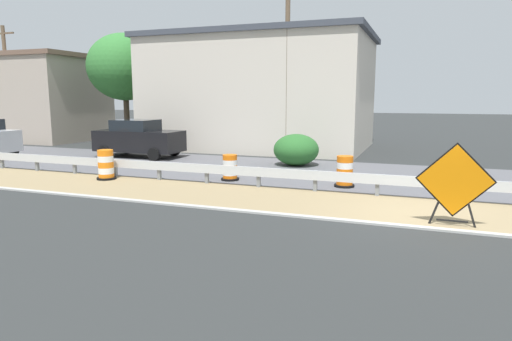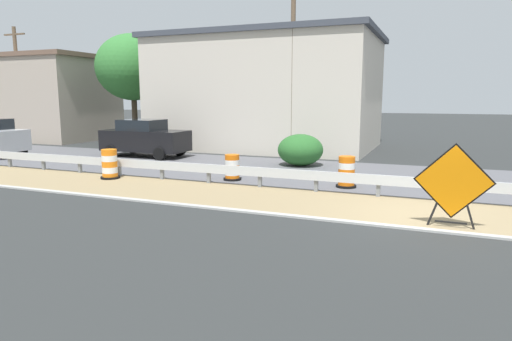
# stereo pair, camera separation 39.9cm
# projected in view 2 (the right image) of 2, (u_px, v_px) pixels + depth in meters

# --- Properties ---
(ground_plane) EXTENTS (160.00, 160.00, 0.00)m
(ground_plane) POSITION_uv_depth(u_px,v_px,m) (420.00, 217.00, 11.83)
(ground_plane) COLOR #2B2D2D
(median_dirt_strip) EXTENTS (3.45, 120.00, 0.01)m
(median_dirt_strip) POSITION_uv_depth(u_px,v_px,m) (420.00, 212.00, 12.31)
(median_dirt_strip) COLOR #8E7A56
(median_dirt_strip) RESTS_ON ground
(far_lane_asphalt) EXTENTS (7.11, 120.00, 0.00)m
(far_lane_asphalt) POSITION_uv_depth(u_px,v_px,m) (426.00, 179.00, 17.14)
(far_lane_asphalt) COLOR #56565B
(far_lane_asphalt) RESTS_ON ground
(curb_near_edge) EXTENTS (0.20, 120.00, 0.11)m
(curb_near_edge) POSITION_uv_depth(u_px,v_px,m) (417.00, 230.00, 10.64)
(curb_near_edge) COLOR #ADADA8
(curb_near_edge) RESTS_ON ground
(guardrail_median) EXTENTS (0.18, 50.36, 0.71)m
(guardrail_median) POSITION_uv_depth(u_px,v_px,m) (316.00, 177.00, 14.82)
(guardrail_median) COLOR silver
(guardrail_median) RESTS_ON ground
(warning_sign_diamond) EXTENTS (0.07, 1.83, 2.06)m
(warning_sign_diamond) POSITION_uv_depth(u_px,v_px,m) (453.00, 184.00, 10.69)
(warning_sign_diamond) COLOR black
(warning_sign_diamond) RESTS_ON ground
(traffic_barrel_nearest) EXTENTS (0.71, 0.71, 1.09)m
(traffic_barrel_nearest) POSITION_uv_depth(u_px,v_px,m) (346.00, 173.00, 15.61)
(traffic_barrel_nearest) COLOR orange
(traffic_barrel_nearest) RESTS_ON ground
(traffic_barrel_close) EXTENTS (0.68, 0.68, 0.97)m
(traffic_barrel_close) POSITION_uv_depth(u_px,v_px,m) (232.00, 169.00, 16.98)
(traffic_barrel_close) COLOR orange
(traffic_barrel_close) RESTS_ON ground
(traffic_barrel_mid) EXTENTS (0.73, 0.73, 1.14)m
(traffic_barrel_mid) POSITION_uv_depth(u_px,v_px,m) (110.00, 165.00, 17.28)
(traffic_barrel_mid) COLOR orange
(traffic_barrel_mid) RESTS_ON ground
(car_mid_far_lane) EXTENTS (2.15, 4.55, 1.95)m
(car_mid_far_lane) POSITION_uv_depth(u_px,v_px,m) (145.00, 138.00, 23.62)
(car_mid_far_lane) COLOR black
(car_mid_far_lane) RESTS_ON ground
(roadside_shop_near) EXTENTS (9.08, 13.30, 6.80)m
(roadside_shop_near) POSITION_uv_depth(u_px,v_px,m) (268.00, 92.00, 27.85)
(roadside_shop_near) COLOR beige
(roadside_shop_near) RESTS_ON ground
(roadside_shop_far) EXTENTS (6.69, 14.13, 6.10)m
(roadside_shop_far) POSITION_uv_depth(u_px,v_px,m) (23.00, 98.00, 34.25)
(roadside_shop_far) COLOR #AD9E8E
(roadside_shop_far) RESTS_ON ground
(utility_pole_near) EXTENTS (0.24, 1.80, 8.68)m
(utility_pole_near) POSITION_uv_depth(u_px,v_px,m) (293.00, 69.00, 22.72)
(utility_pole_near) COLOR brown
(utility_pole_near) RESTS_ON ground
(utility_pole_mid) EXTENTS (0.24, 1.80, 7.74)m
(utility_pole_mid) POSITION_uv_depth(u_px,v_px,m) (18.00, 83.00, 30.36)
(utility_pole_mid) COLOR brown
(utility_pole_mid) RESTS_ON ground
(bush_roadside) EXTENTS (2.08, 2.08, 1.45)m
(bush_roadside) POSITION_uv_depth(u_px,v_px,m) (300.00, 150.00, 20.54)
(bush_roadside) COLOR #286028
(bush_roadside) RESTS_ON ground
(tree_roadside) EXTENTS (4.74, 4.74, 7.17)m
(tree_roadside) POSITION_uv_depth(u_px,v_px,m) (133.00, 68.00, 29.22)
(tree_roadside) COLOR #4C3D2D
(tree_roadside) RESTS_ON ground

